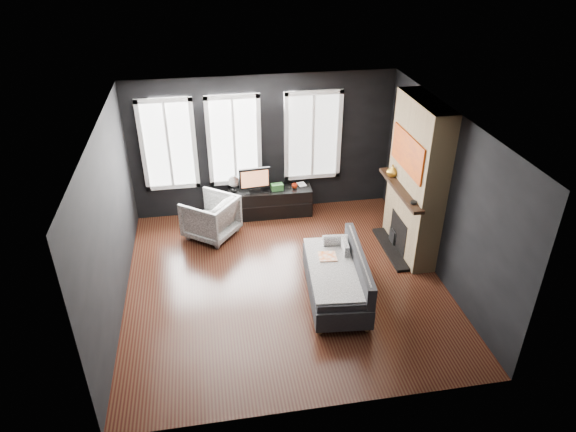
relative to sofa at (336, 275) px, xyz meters
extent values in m
plane|color=black|center=(-0.70, 0.47, -0.39)|extent=(5.00, 5.00, 0.00)
plane|color=white|center=(-0.70, 0.47, 2.31)|extent=(5.00, 5.00, 0.00)
cube|color=black|center=(-0.70, 2.97, 0.96)|extent=(5.00, 0.02, 2.70)
cube|color=black|center=(-3.20, 0.47, 0.96)|extent=(0.02, 5.00, 2.70)
cube|color=black|center=(1.80, 0.47, 0.96)|extent=(0.02, 5.00, 2.70)
cube|color=gray|center=(0.24, 0.37, 0.17)|extent=(0.10, 0.33, 0.32)
imported|color=white|center=(-1.80, 2.11, 0.03)|extent=(1.11, 1.12, 0.84)
imported|color=red|center=(-0.15, 2.68, 0.22)|extent=(0.12, 0.10, 0.11)
imported|color=tan|center=(-0.06, 2.78, 0.26)|extent=(0.15, 0.04, 0.20)
cube|color=#2F672D|center=(-0.49, 2.66, 0.22)|extent=(0.24, 0.16, 0.12)
imported|color=gold|center=(1.35, 1.52, 0.94)|extent=(0.27, 0.28, 0.20)
cylinder|color=black|center=(1.35, 0.52, 0.86)|extent=(0.12, 0.12, 0.04)
camera|label=1|loc=(-1.77, -6.07, 4.67)|focal=32.00mm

